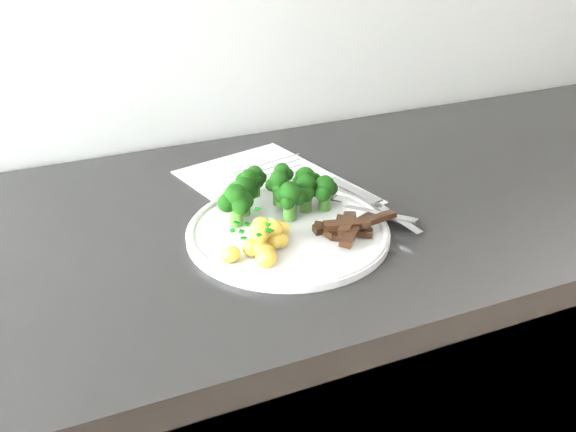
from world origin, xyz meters
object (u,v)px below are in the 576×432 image
Objects in this scene: recipe_paper at (274,186)px; knife at (384,211)px; fork at (366,209)px; broccoli at (276,189)px; beef_strips at (348,227)px; counter at (336,426)px; potatoes at (265,238)px; plate at (288,231)px.

knife is (0.11, -0.15, 0.01)m from recipe_paper.
knife is (0.03, -0.00, -0.01)m from fork.
broccoli reaches higher than beef_strips.
recipe_paper is 0.17m from fork.
potatoes reaches higher than counter.
fork is at bearing -92.63° from counter.
plate is 0.12m from fork.
knife is at bearing -1.30° from fork.
recipe_paper is 0.18m from knife.
fork is at bearing 10.50° from potatoes.
potatoes reaches higher than knife.
potatoes reaches higher than beef_strips.
knife reaches higher than counter.
recipe_paper is at bearing 98.63° from beef_strips.
broccoli is at bearing 59.52° from potatoes.
beef_strips reaches higher than counter.
beef_strips reaches higher than plate.
beef_strips reaches higher than fork.
knife is (0.19, 0.03, -0.02)m from potatoes.
recipe_paper is 0.19m from beef_strips.
plate is 1.56× the size of broccoli.
plate is at bearing -96.10° from broccoli.
counter is 7.40× the size of recipe_paper.
recipe_paper is 0.15m from plate.
counter is 22.93× the size of beef_strips.
knife reaches higher than recipe_paper.
recipe_paper is 1.89× the size of broccoli.
recipe_paper is 1.21× the size of plate.
fork reaches higher than plate.
counter is 0.49m from beef_strips.
potatoes reaches higher than recipe_paper.
potatoes is at bearing -120.48° from broccoli.
beef_strips is (0.03, -0.19, 0.02)m from recipe_paper.
potatoes is (-0.08, -0.18, 0.02)m from recipe_paper.
potatoes is at bearing -171.26° from knife.
broccoli is (0.01, 0.05, 0.04)m from plate.
knife is at bearing -54.52° from recipe_paper.
beef_strips is (-0.05, -0.10, 0.48)m from counter.
broccoli is 0.12m from beef_strips.
broccoli reaches higher than counter.
plate is at bearing 148.80° from beef_strips.
broccoli is 0.89× the size of knife.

